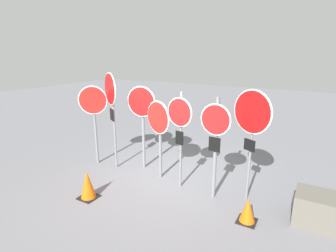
{
  "coord_description": "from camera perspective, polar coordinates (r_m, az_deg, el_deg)",
  "views": [
    {
      "loc": [
        3.33,
        -5.46,
        3.25
      ],
      "look_at": [
        0.15,
        0.0,
        1.47
      ],
      "focal_mm": 28.0,
      "sensor_mm": 36.0,
      "label": 1
    }
  ],
  "objects": [
    {
      "name": "stop_sign_1",
      "position": [
        7.32,
        -12.33,
        6.11
      ],
      "size": [
        0.77,
        0.47,
        2.74
      ],
      "rotation": [
        0.0,
        0.0,
        -0.54
      ],
      "color": "slate",
      "rests_on": "ground"
    },
    {
      "name": "ground_plane",
      "position": [
        7.17,
        -1.09,
        -11.2
      ],
      "size": [
        40.0,
        40.0,
        0.0
      ],
      "primitive_type": "plane",
      "color": "slate"
    },
    {
      "name": "traffic_cone_1",
      "position": [
        5.64,
        16.95,
        -17.18
      ],
      "size": [
        0.37,
        0.37,
        0.51
      ],
      "color": "black",
      "rests_on": "ground"
    },
    {
      "name": "traffic_cone_0",
      "position": [
        6.41,
        -17.09,
        -12.11
      ],
      "size": [
        0.41,
        0.41,
        0.67
      ],
      "color": "black",
      "rests_on": "ground"
    },
    {
      "name": "stop_sign_0",
      "position": [
        7.81,
        -15.93,
        3.76
      ],
      "size": [
        0.7,
        0.47,
        2.35
      ],
      "rotation": [
        0.0,
        0.0,
        0.58
      ],
      "color": "slate",
      "rests_on": "ground"
    },
    {
      "name": "stop_sign_4",
      "position": [
        6.11,
        2.6,
        0.89
      ],
      "size": [
        0.69,
        0.17,
        2.39
      ],
      "rotation": [
        0.0,
        0.0,
        -0.17
      ],
      "color": "slate",
      "rests_on": "ground"
    },
    {
      "name": "stop_sign_6",
      "position": [
        5.77,
        17.78,
        1.53
      ],
      "size": [
        0.87,
        0.43,
        2.53
      ],
      "rotation": [
        0.0,
        0.0,
        -0.44
      ],
      "color": "slate",
      "rests_on": "ground"
    },
    {
      "name": "storage_crate",
      "position": [
        6.06,
        30.04,
        -15.53
      ],
      "size": [
        0.89,
        0.7,
        0.64
      ],
      "color": "#605B51",
      "rests_on": "ground"
    },
    {
      "name": "stop_sign_5",
      "position": [
        5.77,
        10.28,
        -1.64
      ],
      "size": [
        0.7,
        0.16,
        2.35
      ],
      "rotation": [
        0.0,
        0.0,
        -0.07
      ],
      "color": "slate",
      "rests_on": "ground"
    },
    {
      "name": "stop_sign_2",
      "position": [
        7.23,
        -5.71,
        3.32
      ],
      "size": [
        0.84,
        0.18,
        2.38
      ],
      "rotation": [
        0.0,
        0.0,
        0.12
      ],
      "color": "slate",
      "rests_on": "ground"
    },
    {
      "name": "stop_sign_3",
      "position": [
        6.66,
        -2.06,
        0.38
      ],
      "size": [
        0.81,
        0.31,
        2.09
      ],
      "rotation": [
        0.0,
        0.0,
        -0.34
      ],
      "color": "slate",
      "rests_on": "ground"
    }
  ]
}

